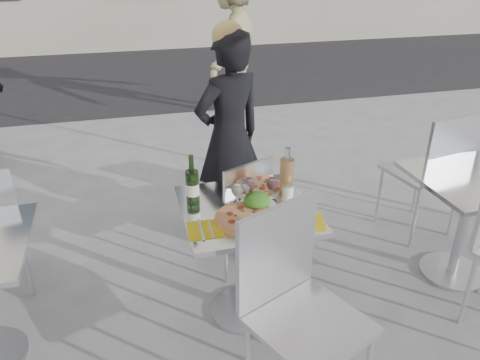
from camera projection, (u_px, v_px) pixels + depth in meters
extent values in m
plane|color=slate|center=(246.00, 311.00, 2.95)|extent=(80.00, 80.00, 0.00)
cube|color=black|center=(152.00, 71.00, 8.57)|extent=(24.00, 5.00, 0.00)
cylinder|color=#B7BABF|center=(246.00, 309.00, 2.94)|extent=(0.44, 0.44, 0.02)
cylinder|color=#B7BABF|center=(246.00, 263.00, 2.78)|extent=(0.07, 0.07, 0.72)
cube|color=silver|center=(247.00, 210.00, 2.62)|extent=(0.72, 0.72, 0.03)
cylinder|color=#B7BABF|center=(452.00, 271.00, 3.28)|extent=(0.44, 0.44, 0.02)
cylinder|color=#B7BABF|center=(463.00, 228.00, 3.12)|extent=(0.07, 0.07, 0.72)
cube|color=silver|center=(475.00, 179.00, 2.96)|extent=(0.72, 0.72, 0.03)
cylinder|color=silver|center=(236.00, 220.00, 3.52)|extent=(0.02, 0.02, 0.41)
cylinder|color=silver|center=(199.00, 235.00, 3.34)|extent=(0.02, 0.02, 0.41)
cylinder|color=silver|center=(264.00, 240.00, 3.29)|extent=(0.02, 0.02, 0.41)
cylinder|color=silver|center=(226.00, 257.00, 3.11)|extent=(0.02, 0.02, 0.41)
cube|color=silver|center=(231.00, 211.00, 3.22)|extent=(0.51, 0.51, 0.02)
cube|color=silver|center=(249.00, 193.00, 2.98)|extent=(0.37, 0.17, 0.41)
cylinder|color=silver|center=(306.00, 324.00, 2.50)|extent=(0.03, 0.03, 0.50)
cube|color=silver|center=(310.00, 325.00, 2.13)|extent=(0.62, 0.62, 0.03)
cube|color=silver|center=(277.00, 253.00, 2.17)|extent=(0.44, 0.22, 0.50)
cylinder|color=silver|center=(21.00, 239.00, 3.27)|extent=(0.02, 0.02, 0.45)
cylinder|color=silver|center=(28.00, 267.00, 2.98)|extent=(0.02, 0.02, 0.45)
cylinder|color=silver|center=(417.00, 186.00, 3.93)|extent=(0.03, 0.03, 0.50)
cylinder|color=silver|center=(379.00, 196.00, 3.79)|extent=(0.03, 0.03, 0.50)
cylinder|color=silver|center=(454.00, 208.00, 3.61)|extent=(0.03, 0.03, 0.50)
cylinder|color=silver|center=(415.00, 219.00, 3.46)|extent=(0.03, 0.03, 0.50)
cube|color=silver|center=(421.00, 172.00, 3.58)|extent=(0.54, 0.54, 0.03)
cube|color=silver|center=(452.00, 151.00, 3.28)|extent=(0.46, 0.11, 0.50)
cylinder|color=silver|center=(468.00, 290.00, 2.74)|extent=(0.03, 0.03, 0.50)
imported|color=black|center=(229.00, 138.00, 3.46)|extent=(0.67, 0.56, 1.57)
imported|color=#988D62|center=(233.00, 43.00, 6.05)|extent=(1.25, 1.38, 1.86)
cylinder|color=tan|center=(247.00, 219.00, 2.49)|extent=(0.35, 0.35, 0.02)
cylinder|color=#CBC083|center=(247.00, 217.00, 2.48)|extent=(0.31, 0.31, 0.00)
cylinder|color=white|center=(258.00, 187.00, 2.82)|extent=(0.31, 0.31, 0.01)
cylinder|color=tan|center=(258.00, 185.00, 2.82)|extent=(0.27, 0.27, 0.02)
cylinder|color=#CBC083|center=(258.00, 183.00, 2.81)|extent=(0.24, 0.24, 0.00)
cylinder|color=white|center=(257.00, 206.00, 2.61)|extent=(0.22, 0.22, 0.01)
ellipsoid|color=#1D6A1A|center=(257.00, 200.00, 2.60)|extent=(0.15, 0.15, 0.08)
sphere|color=#B21914|center=(263.00, 196.00, 2.62)|extent=(0.03, 0.03, 0.03)
cylinder|color=#274C1C|center=(192.00, 187.00, 2.61)|extent=(0.07, 0.07, 0.20)
cone|color=#274C1C|center=(192.00, 171.00, 2.57)|extent=(0.07, 0.07, 0.03)
cylinder|color=#274C1C|center=(191.00, 164.00, 2.55)|extent=(0.03, 0.03, 0.10)
cylinder|color=silver|center=(193.00, 189.00, 2.62)|extent=(0.07, 0.08, 0.07)
cylinder|color=tan|center=(286.00, 177.00, 2.71)|extent=(0.08, 0.08, 0.22)
cylinder|color=white|center=(287.00, 154.00, 2.65)|extent=(0.03, 0.03, 0.08)
cylinder|color=white|center=(288.00, 193.00, 2.67)|extent=(0.06, 0.06, 0.09)
cylinder|color=silver|center=(288.00, 184.00, 2.65)|extent=(0.06, 0.06, 0.02)
cylinder|color=white|center=(237.00, 207.00, 2.61)|extent=(0.06, 0.06, 0.00)
cylinder|color=white|center=(237.00, 201.00, 2.59)|extent=(0.01, 0.01, 0.09)
ellipsoid|color=white|center=(237.00, 190.00, 2.56)|extent=(0.07, 0.07, 0.08)
ellipsoid|color=beige|center=(237.00, 191.00, 2.56)|extent=(0.05, 0.05, 0.05)
cylinder|color=white|center=(244.00, 204.00, 2.64)|extent=(0.06, 0.06, 0.00)
cylinder|color=white|center=(244.00, 198.00, 2.62)|extent=(0.01, 0.01, 0.09)
ellipsoid|color=white|center=(244.00, 187.00, 2.59)|extent=(0.07, 0.07, 0.08)
ellipsoid|color=beige|center=(244.00, 188.00, 2.59)|extent=(0.05, 0.05, 0.05)
cylinder|color=white|center=(249.00, 202.00, 2.66)|extent=(0.06, 0.06, 0.00)
cylinder|color=white|center=(249.00, 196.00, 2.64)|extent=(0.01, 0.01, 0.09)
ellipsoid|color=white|center=(249.00, 185.00, 2.61)|extent=(0.07, 0.07, 0.08)
ellipsoid|color=#450911|center=(249.00, 186.00, 2.61)|extent=(0.05, 0.05, 0.05)
cylinder|color=white|center=(272.00, 202.00, 2.67)|extent=(0.06, 0.06, 0.00)
cylinder|color=white|center=(272.00, 195.00, 2.65)|extent=(0.01, 0.01, 0.09)
ellipsoid|color=white|center=(273.00, 184.00, 2.62)|extent=(0.07, 0.07, 0.08)
ellipsoid|color=#450911|center=(273.00, 186.00, 2.62)|extent=(0.05, 0.05, 0.05)
cube|color=gold|center=(205.00, 230.00, 2.40)|extent=(0.19, 0.19, 0.00)
cube|color=#B7BABF|center=(201.00, 229.00, 2.40)|extent=(0.02, 0.20, 0.00)
cube|color=#B7BABF|center=(211.00, 228.00, 2.41)|extent=(0.02, 0.18, 0.00)
cube|color=gold|center=(307.00, 222.00, 2.47)|extent=(0.22, 0.22, 0.00)
cube|color=#B7BABF|center=(304.00, 222.00, 2.47)|extent=(0.07, 0.20, 0.00)
cube|color=#B7BABF|center=(313.00, 220.00, 2.48)|extent=(0.06, 0.18, 0.00)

